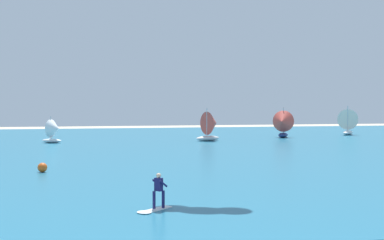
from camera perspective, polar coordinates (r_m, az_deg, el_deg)
The scene contains 7 objects.
ocean at distance 59.95m, azimuth -6.98°, elevation -2.95°, with size 160.00×90.00×0.10m, color #236B89.
kitesurfer at distance 21.49m, azimuth -4.45°, elevation -9.37°, with size 1.87×1.67×1.67m.
sailboat_center_horizon at distance 83.14m, azimuth 18.63°, elevation -0.18°, with size 4.26×4.32×4.87m.
sailboat_near_shore at distance 63.47m, azimuth -16.51°, elevation -1.27°, with size 3.13×2.84×3.48m.
sailboat_anchored_offshore at distance 64.80m, azimuth 2.35°, elevation -0.71°, with size 4.05×3.61×4.55m.
sailboat_far_left at distance 72.69m, azimuth 11.03°, elevation -0.45°, with size 3.84×4.19×4.66m.
marker_buoy at distance 35.32m, azimuth -17.84°, elevation -5.55°, with size 0.68×0.68×0.68m, color #E55919.
Camera 1 is at (-6.12, -8.38, 4.79)m, focal length 43.56 mm.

